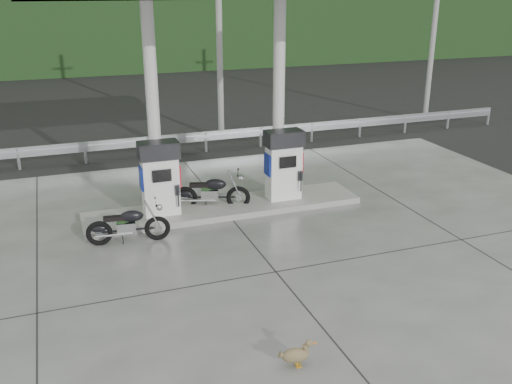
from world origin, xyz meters
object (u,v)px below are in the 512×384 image
object	(u,v)px
motorcycle_left	(128,226)
duck	(295,356)
motorcycle_right	(212,193)
gas_pump_left	(160,178)
gas_pump_right	(284,165)

from	to	relation	value
motorcycle_left	duck	size ratio (longest dim) A/B	3.31
motorcycle_left	motorcycle_right	distance (m)	2.64
motorcycle_left	motorcycle_right	world-z (taller)	motorcycle_right
motorcycle_left	duck	xyz separation A→B (m)	(1.72, -5.29, -0.22)
motorcycle_right	duck	size ratio (longest dim) A/B	3.53
motorcycle_right	gas_pump_left	bearing A→B (deg)	-151.11
duck	motorcycle_left	bearing A→B (deg)	116.10
gas_pump_right	motorcycle_left	size ratio (longest dim) A/B	1.05
motorcycle_right	duck	distance (m)	6.65
motorcycle_left	gas_pump_right	bearing A→B (deg)	21.86
gas_pump_right	motorcycle_right	world-z (taller)	gas_pump_right
gas_pump_left	gas_pump_right	distance (m)	3.20
gas_pump_left	motorcycle_right	bearing A→B (deg)	10.05
motorcycle_right	motorcycle_left	bearing A→B (deg)	-131.04
gas_pump_right	gas_pump_left	bearing A→B (deg)	180.00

